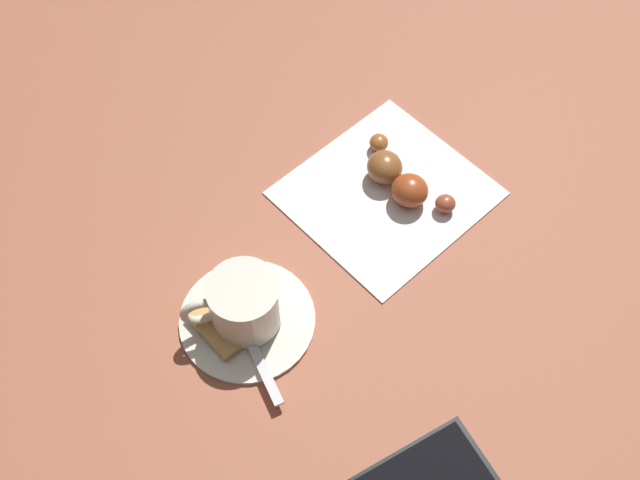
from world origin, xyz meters
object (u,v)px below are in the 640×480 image
(saucer, at_px, (247,318))
(teaspoon, at_px, (243,325))
(napkin, at_px, (386,193))
(croissant, at_px, (399,178))
(espresso_cup, at_px, (242,302))
(sugar_packet, at_px, (214,330))

(saucer, bearing_deg, teaspoon, 36.90)
(teaspoon, xyz_separation_m, napkin, (-0.21, -0.03, -0.01))
(saucer, xyz_separation_m, croissant, (-0.21, -0.02, 0.01))
(teaspoon, relative_size, croissant, 0.97)
(saucer, distance_m, teaspoon, 0.01)
(croissant, bearing_deg, espresso_cup, 5.84)
(espresso_cup, height_order, teaspoon, espresso_cup)
(sugar_packet, relative_size, croissant, 0.46)
(espresso_cup, xyz_separation_m, croissant, (-0.21, -0.02, -0.02))
(espresso_cup, xyz_separation_m, napkin, (-0.20, -0.02, -0.04))
(saucer, xyz_separation_m, teaspoon, (0.01, 0.01, 0.01))
(espresso_cup, distance_m, napkin, 0.20)
(napkin, bearing_deg, croissant, 171.72)
(espresso_cup, relative_size, sugar_packet, 1.46)
(saucer, distance_m, croissant, 0.21)
(espresso_cup, bearing_deg, teaspoon, 45.27)
(croissant, bearing_deg, sugar_packet, 4.10)
(saucer, bearing_deg, croissant, -173.83)
(napkin, xyz_separation_m, croissant, (-0.01, 0.00, 0.02))
(espresso_cup, distance_m, sugar_packet, 0.04)
(sugar_packet, bearing_deg, espresso_cup, 79.61)
(teaspoon, bearing_deg, saucer, -143.10)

